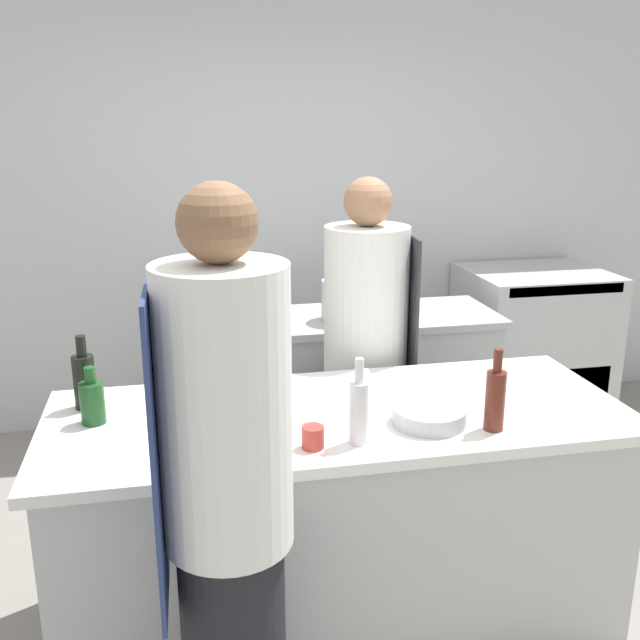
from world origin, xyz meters
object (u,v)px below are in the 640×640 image
chef_at_prep_near (228,514)px  chef_at_stove (366,360)px  bottle_olive_oil (92,401)px  stockpot (343,300)px  bowl_mixing_large (429,416)px  bottle_cooking_oil (358,410)px  cup (313,437)px  oven_range (531,344)px  bottle_vinegar (495,398)px  bowl_prep_small (199,447)px  bottle_wine (84,379)px

chef_at_prep_near → chef_at_stove: bearing=-28.1°
bottle_olive_oil → stockpot: size_ratio=0.90×
bottle_olive_oil → bowl_mixing_large: 1.19m
bottle_olive_oil → bottle_cooking_oil: size_ratio=0.71×
chef_at_stove → cup: bearing=-18.9°
oven_range → stockpot: bearing=-159.2°
bottle_vinegar → bottle_cooking_oil: 0.49m
oven_range → bowl_prep_small: bearing=-138.6°
bottle_cooking_oil → cup: size_ratio=3.94×
chef_at_prep_near → bottle_olive_oil: (-0.41, 0.72, 0.07)m
oven_range → bottle_vinegar: (-1.22, -1.97, 0.51)m
bowl_prep_small → cup: (0.37, -0.03, 0.01)m
oven_range → chef_at_prep_near: bearing=-132.6°
chef_at_prep_near → bottle_olive_oil: chef_at_prep_near is taller
chef_at_stove → stockpot: bearing=-175.2°
chef_at_prep_near → bottle_olive_oil: bearing=31.2°
cup → stockpot: stockpot is taller
chef_at_prep_near → stockpot: bearing=-21.2°
bottle_vinegar → oven_range: bearing=58.3°
bowl_prep_small → cup: size_ratio=3.18×
chef_at_stove → bottle_vinegar: 0.98m
bottle_wine → cup: bearing=-33.4°
bottle_olive_oil → bottle_vinegar: bearing=-14.0°
bottle_vinegar → bottle_wine: size_ratio=1.05×
chef_at_stove → stockpot: 0.53m
bowl_mixing_large → stockpot: stockpot is taller
chef_at_stove → chef_at_prep_near: bearing=-23.5°
bottle_olive_oil → cup: bottle_olive_oil is taller
bowl_prep_small → cup: 0.37m
chef_at_prep_near → bottle_cooking_oil: bearing=-49.4°
chef_at_stove → bowl_prep_small: chef_at_stove is taller
bottle_vinegar → bowl_mixing_large: (-0.20, 0.09, -0.09)m
bowl_mixing_large → bottle_cooking_oil: bearing=-161.1°
bottle_vinegar → stockpot: size_ratio=1.27×
bottle_cooking_oil → bowl_prep_small: bottle_cooking_oil is taller
bottle_olive_oil → bottle_vinegar: (1.36, -0.34, 0.03)m
bottle_olive_oil → bottle_wine: 0.16m
oven_range → chef_at_prep_near: size_ratio=0.55×
bottle_cooking_oil → oven_range: bearing=49.3°
oven_range → bottle_wine: (-2.62, -1.49, 0.51)m
bowl_mixing_large → bottle_olive_oil: bearing=167.9°
chef_at_stove → bowl_prep_small: size_ratio=7.03×
chef_at_prep_near → bowl_prep_small: (-0.06, 0.40, 0.01)m
chef_at_stove → bottle_wine: chef_at_stove is taller
bottle_cooking_oil → stockpot: bottle_cooking_oil is taller
chef_at_prep_near → bowl_mixing_large: chef_at_prep_near is taller
bottle_cooking_oil → stockpot: 1.48m
bottle_olive_oil → bowl_prep_small: (0.35, -0.33, -0.06)m
stockpot → bowl_prep_small: bearing=-119.9°
bottle_cooking_oil → bowl_prep_small: size_ratio=1.24×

